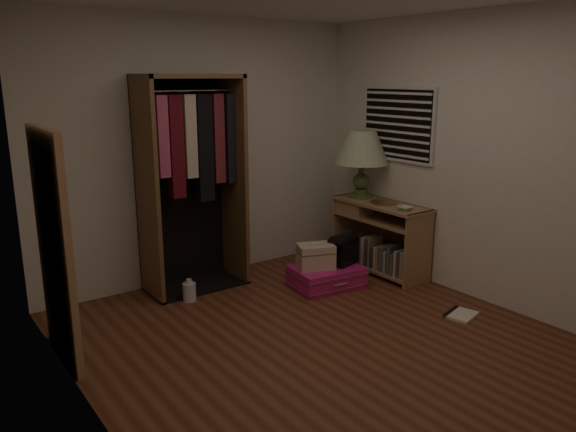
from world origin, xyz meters
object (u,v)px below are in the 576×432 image
object	(u,v)px
floor_mirror	(55,248)
white_jug	(189,292)
train_case	(316,256)
black_bag	(343,248)
open_wardrobe	(193,165)
table_lamp	(362,149)
console_bookshelf	(378,235)
pink_suitcase	(326,277)

from	to	relation	value
floor_mirror	white_jug	distance (m)	1.51
floor_mirror	train_case	size ratio (longest dim) A/B	4.10
train_case	black_bag	size ratio (longest dim) A/B	1.25
train_case	open_wardrobe	bearing A→B (deg)	161.24
floor_mirror	table_lamp	size ratio (longest dim) A/B	2.33
console_bookshelf	open_wardrobe	xyz separation A→B (m)	(-1.76, 0.75, 0.82)
floor_mirror	black_bag	size ratio (longest dim) A/B	5.15
table_lamp	white_jug	bearing A→B (deg)	176.43
black_bag	open_wardrobe	bearing A→B (deg)	131.78
open_wardrobe	pink_suitcase	distance (m)	1.70
pink_suitcase	floor_mirror	bearing A→B (deg)	-173.06
console_bookshelf	black_bag	size ratio (longest dim) A/B	3.39
console_bookshelf	pink_suitcase	size ratio (longest dim) A/B	1.51
console_bookshelf	floor_mirror	world-z (taller)	floor_mirror
console_bookshelf	black_bag	distance (m)	0.57
floor_mirror	black_bag	xyz separation A→B (m)	(2.68, -0.05, -0.48)
pink_suitcase	train_case	distance (m)	0.25
table_lamp	console_bookshelf	bearing A→B (deg)	-90.13
open_wardrobe	floor_mirror	xyz separation A→B (m)	(-1.48, -0.77, -0.36)
console_bookshelf	open_wardrobe	size ratio (longest dim) A/B	0.55
open_wardrobe	black_bag	world-z (taller)	open_wardrobe
open_wardrobe	black_bag	distance (m)	1.68
console_bookshelf	table_lamp	world-z (taller)	table_lamp
floor_mirror	white_jug	bearing A→B (deg)	19.86
console_bookshelf	white_jug	xyz separation A→B (m)	(-2.01, 0.42, -0.31)
black_bag	table_lamp	distance (m)	1.13
open_wardrobe	pink_suitcase	world-z (taller)	open_wardrobe
open_wardrobe	train_case	distance (m)	1.47
pink_suitcase	black_bag	world-z (taller)	black_bag
train_case	black_bag	world-z (taller)	black_bag
train_case	table_lamp	bearing A→B (deg)	40.93
train_case	table_lamp	xyz separation A→B (m)	(0.86, 0.31, 0.95)
floor_mirror	train_case	distance (m)	2.44
pink_suitcase	train_case	world-z (taller)	train_case
pink_suitcase	black_bag	bearing A→B (deg)	0.73
table_lamp	train_case	bearing A→B (deg)	-160.42
open_wardrobe	train_case	size ratio (longest dim) A/B	4.95
train_case	black_bag	bearing A→B (deg)	9.33
open_wardrobe	floor_mirror	world-z (taller)	open_wardrobe
pink_suitcase	train_case	size ratio (longest dim) A/B	1.79
pink_suitcase	open_wardrobe	bearing A→B (deg)	149.11
floor_mirror	table_lamp	xyz separation A→B (m)	(3.24, 0.32, 0.43)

